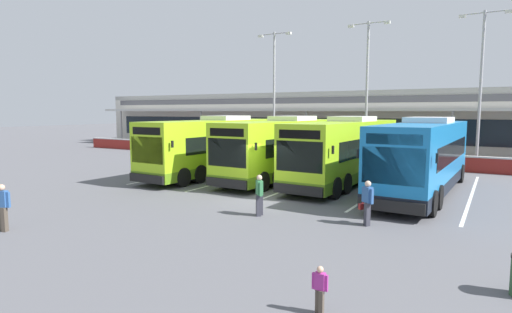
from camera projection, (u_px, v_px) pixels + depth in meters
ground_plane at (262, 199)px, 19.27m from camera, size 200.00×200.00×0.00m
terminal_building at (392, 122)px, 42.00m from camera, size 70.00×13.00×6.00m
red_barrier_wall at (355, 157)px, 31.64m from camera, size 60.00×0.40×1.10m
coach_bus_leftmost at (217, 147)px, 26.73m from camera, size 3.22×12.23×3.78m
coach_bus_left_centre at (285, 149)px, 25.36m from camera, size 3.22×12.23×3.78m
coach_bus_centre at (346, 151)px, 23.63m from camera, size 3.22×12.23×3.78m
coach_bus_right_centre at (424, 158)px, 20.43m from camera, size 3.22×12.23×3.78m
bay_stripe_far_west at (199, 170)px, 28.64m from camera, size 0.14×13.00×0.01m
bay_stripe_west at (251, 175)px, 26.53m from camera, size 0.14×13.00×0.01m
bay_stripe_mid_west at (312, 180)px, 24.41m from camera, size 0.14×13.00×0.01m
bay_stripe_centre at (384, 187)px, 22.30m from camera, size 0.14×13.00×0.01m
bay_stripe_mid_east at (472, 195)px, 20.19m from camera, size 0.14×13.00×0.01m
pedestrian_with_handbag at (367, 202)px, 14.79m from camera, size 0.60×0.54×1.62m
pedestrian_in_dark_coat at (259, 194)px, 16.13m from camera, size 0.44×0.45×1.62m
pedestrian_child at (320, 288)px, 8.30m from camera, size 0.33×0.19×1.00m
pedestrian_near_bin at (3, 206)px, 14.06m from camera, size 0.53×0.34×1.62m
lamp_post_west at (274, 86)px, 36.82m from camera, size 3.24×0.28×11.00m
lamp_post_centre at (367, 83)px, 32.42m from camera, size 3.24×0.28×11.00m
lamp_post_east at (481, 79)px, 28.98m from camera, size 3.24×0.28×11.00m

